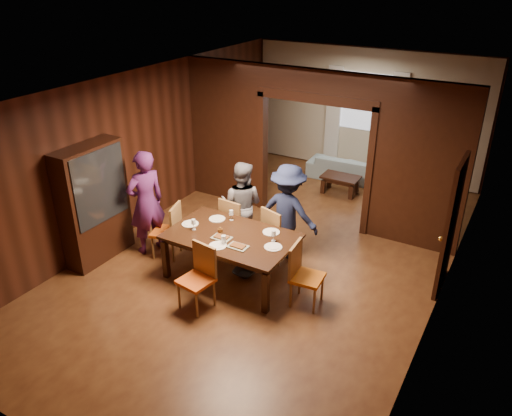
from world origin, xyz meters
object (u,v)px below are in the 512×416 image
Objects in this scene: chair_left at (166,230)px; chair_far_r at (279,233)px; coffee_table at (340,185)px; chair_right at (307,276)px; person_navy at (288,212)px; person_purple at (146,203)px; person_grey at (242,205)px; chair_far_l at (237,222)px; chair_near at (196,279)px; dining_table at (232,256)px; hutch at (94,204)px; sofa at (349,168)px.

chair_left is 1.00× the size of chair_far_r.
coffee_table is at bearing 140.93° from chair_left.
chair_right is at bearing -75.51° from coffee_table.
person_navy is 1.70× the size of chair_left.
person_purple is 1.62m from person_grey.
coffee_table is 3.06m from chair_far_r.
coffee_table is at bearing -99.15° from chair_far_l.
person_grey is 0.95× the size of person_navy.
chair_near is (0.40, -1.76, 0.00)m from chair_far_l.
chair_near is (-1.35, -0.87, 0.00)m from chair_right.
dining_table reaches higher than coffee_table.
coffee_table is 0.82× the size of chair_far_l.
chair_far_l is (-1.76, 0.89, 0.00)m from chair_right.
person_grey is 1.63× the size of chair_right.
hutch reaches higher than person_navy.
person_purple is at bearing 23.40° from person_grey.
chair_left is (-1.51, -4.76, 0.21)m from sofa.
chair_far_r is at bearing 71.76° from person_navy.
person_purple is at bearing 45.38° from hutch.
dining_table is at bearing 73.64° from chair_left.
chair_far_r is at bearing 28.67° from hutch.
dining_table is at bearing 67.90° from person_navy.
chair_near is (-0.21, -5.68, 0.21)m from sofa.
coffee_table is 4.85m from chair_near.
chair_left is (-1.32, -0.00, 0.10)m from dining_table.
chair_right is (2.65, -0.05, 0.00)m from chair_left.
chair_right and chair_far_r have the same top height.
person_grey is 1.63× the size of chair_far_r.
person_purple reaches higher than chair_near.
dining_table is at bearing -94.46° from coffee_table.
person_purple is 1.96m from chair_near.
chair_far_r is 1.00× the size of chair_near.
chair_near is 2.34m from hutch.
person_purple is at bearing 65.68° from sofa.
chair_far_r is at bearing 65.63° from dining_table.
person_purple reaches higher than chair_left.
chair_far_r is (-0.94, 0.92, 0.00)m from chair_right.
chair_right reaches higher than sofa.
person_grey is 3.89m from sofa.
person_grey is 1.09m from dining_table.
chair_left is at bearing 32.80° from person_grey.
hutch is (-2.58, -4.51, 0.80)m from coffee_table.
chair_far_l is at bearing 78.37° from sofa.
person_navy is (2.15, 1.05, -0.09)m from person_purple.
person_grey is (1.31, 0.95, -0.13)m from person_purple.
chair_near is at bearing 88.63° from person_grey.
person_grey is at bearing 118.74° from chair_left.
chair_right is (3.03, -0.05, -0.43)m from person_purple.
person_purple is at bearing -117.07° from coffee_table.
person_navy is at bearing 91.39° from sofa.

